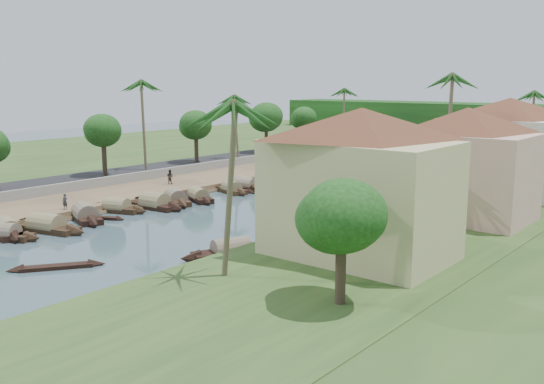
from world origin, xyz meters
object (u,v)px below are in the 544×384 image
Objects in this scene: building_near at (360,182)px; sampan_0 at (3,234)px; bridge at (480,144)px; sampan_1 at (8,231)px; person_near at (65,202)px.

building_near is 2.01× the size of sampan_0.
sampan_1 is at bearing -96.56° from bridge.
bridge reaches higher than sampan_1.
sampan_0 is at bearing -95.91° from bridge.
bridge is at bearing 59.47° from person_near.
bridge is at bearing 60.29° from sampan_0.
sampan_1 reaches higher than sampan_0.
person_near is (-12.08, -77.22, -0.14)m from bridge.
sampan_1 is at bearing -160.19° from building_near.
bridge is 3.78× the size of sampan_0.
sampan_0 is at bearing -158.07° from building_near.
bridge is 85.67m from sampan_0.
sampan_0 is (-8.83, -85.20, -1.31)m from bridge.
sampan_1 is 4.86× the size of person_near.
sampan_1 is (-28.69, -10.33, -5.97)m from building_near.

